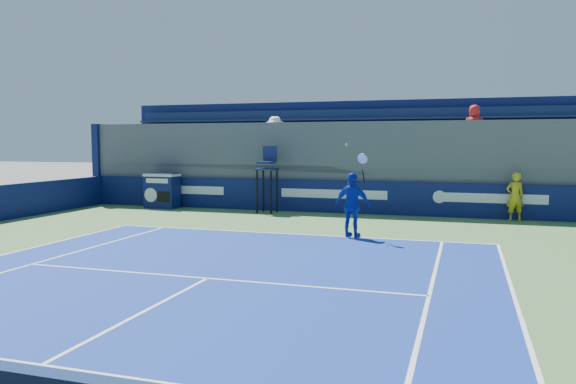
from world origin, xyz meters
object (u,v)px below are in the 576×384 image
(umpire_chair, at_px, (267,172))
(tennis_player, at_px, (353,205))
(ball_person, at_px, (515,197))
(match_clock, at_px, (162,190))

(umpire_chair, relative_size, tennis_player, 0.96)
(ball_person, relative_size, umpire_chair, 0.65)
(match_clock, bearing_deg, umpire_chair, -1.38)
(tennis_player, bearing_deg, match_clock, 151.74)
(ball_person, distance_m, umpire_chair, 8.63)
(ball_person, bearing_deg, tennis_player, 30.12)
(tennis_player, bearing_deg, ball_person, 46.74)
(ball_person, height_order, match_clock, ball_person)
(match_clock, distance_m, umpire_chair, 4.56)
(ball_person, xyz_separation_m, tennis_player, (-4.51, -4.79, 0.08))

